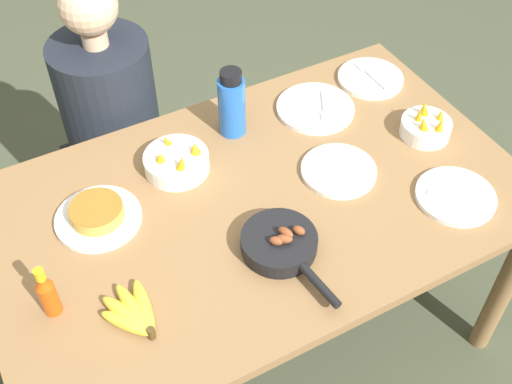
{
  "coord_description": "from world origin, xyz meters",
  "views": [
    {
      "loc": [
        -0.6,
        -1.12,
        2.17
      ],
      "look_at": [
        0.0,
        0.0,
        0.8
      ],
      "focal_mm": 45.0,
      "sensor_mm": 36.0,
      "label": 1
    }
  ],
  "objects": [
    {
      "name": "dining_table",
      "position": [
        0.0,
        0.0,
        0.67
      ],
      "size": [
        1.59,
        0.96,
        0.77
      ],
      "color": "olive",
      "rests_on": "ground_plane"
    },
    {
      "name": "empty_plate_near_front",
      "position": [
        0.37,
        0.26,
        0.78
      ],
      "size": [
        0.26,
        0.26,
        0.02
      ],
      "color": "white",
      "rests_on": "dining_table"
    },
    {
      "name": "hot_sauce_bottle",
      "position": [
        -0.63,
        -0.09,
        0.85
      ],
      "size": [
        0.05,
        0.05,
        0.17
      ],
      "color": "#C64C0F",
      "rests_on": "dining_table"
    },
    {
      "name": "water_bottle",
      "position": [
        0.08,
        0.3,
        0.88
      ],
      "size": [
        0.09,
        0.09,
        0.23
      ],
      "color": "blue",
      "rests_on": "dining_table"
    },
    {
      "name": "person_figure",
      "position": [
        -0.22,
        0.7,
        0.49
      ],
      "size": [
        0.38,
        0.38,
        1.2
      ],
      "color": "black",
      "rests_on": "ground_plane"
    },
    {
      "name": "fruit_bowl_citrus",
      "position": [
        -0.15,
        0.23,
        0.8
      ],
      "size": [
        0.2,
        0.2,
        0.1
      ],
      "color": "white",
      "rests_on": "dining_table"
    },
    {
      "name": "banana_bunch",
      "position": [
        -0.46,
        -0.21,
        0.79
      ],
      "size": [
        0.14,
        0.19,
        0.04
      ],
      "color": "yellow",
      "rests_on": "dining_table"
    },
    {
      "name": "empty_plate_far_left",
      "position": [
        0.27,
        -0.02,
        0.78
      ],
      "size": [
        0.23,
        0.23,
        0.02
      ],
      "color": "white",
      "rests_on": "dining_table"
    },
    {
      "name": "skillet",
      "position": [
        -0.03,
        -0.2,
        0.8
      ],
      "size": [
        0.21,
        0.36,
        0.08
      ],
      "rotation": [
        0.0,
        0.0,
        4.82
      ],
      "color": "black",
      "rests_on": "dining_table"
    },
    {
      "name": "fruit_bowl_mango",
      "position": [
        0.62,
        -0.01,
        0.81
      ],
      "size": [
        0.16,
        0.16,
        0.11
      ],
      "color": "white",
      "rests_on": "dining_table"
    },
    {
      "name": "ground_plane",
      "position": [
        0.0,
        0.0,
        0.0
      ],
      "size": [
        14.0,
        14.0,
        0.0
      ],
      "primitive_type": "plane",
      "color": "#474C38"
    },
    {
      "name": "frittata_plate_center",
      "position": [
        -0.43,
        0.14,
        0.8
      ],
      "size": [
        0.25,
        0.25,
        0.06
      ],
      "color": "white",
      "rests_on": "dining_table"
    },
    {
      "name": "empty_plate_mid_edge",
      "position": [
        0.63,
        0.31,
        0.78
      ],
      "size": [
        0.23,
        0.23,
        0.02
      ],
      "color": "white",
      "rests_on": "dining_table"
    },
    {
      "name": "empty_plate_far_right",
      "position": [
        0.52,
        -0.28,
        0.78
      ],
      "size": [
        0.24,
        0.24,
        0.02
      ],
      "color": "white",
      "rests_on": "dining_table"
    }
  ]
}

